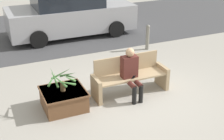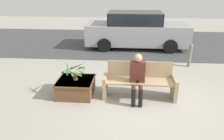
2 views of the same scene
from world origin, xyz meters
The scene contains 8 objects.
ground_plane centered at (0.00, 0.00, 0.00)m, with size 30.00×30.00×0.00m, color #9E998E.
road_surface centered at (0.00, 6.05, 0.00)m, with size 20.00×6.00×0.01m, color #424244.
bench centered at (-0.02, 0.27, 0.43)m, with size 1.87×0.55×0.91m.
person_seated centered at (-0.09, 0.07, 0.66)m, with size 0.38×0.61×1.21m.
planter_box centered at (-1.69, 0.20, 0.24)m, with size 0.95×0.92×0.43m.
potted_plant centered at (-1.69, 0.20, 0.71)m, with size 0.69×0.64×0.55m.
parked_car centered at (-0.01, 5.15, 0.79)m, with size 4.58×1.98×1.63m.
bollard_post centered at (1.85, 2.67, 0.44)m, with size 0.13×0.13×0.84m.
Camera 1 is at (-3.14, -5.77, 3.72)m, focal length 50.00 mm.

